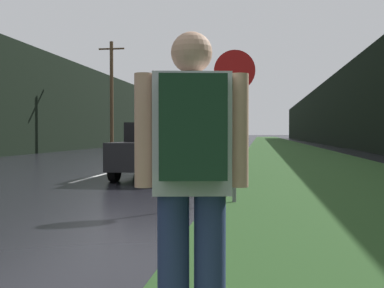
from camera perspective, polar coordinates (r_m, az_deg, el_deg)
The scene contains 10 objects.
grass_verge at distance 39.50m, azimuth 11.03°, elevation -0.54°, with size 6.00×240.00×0.02m, color #26471E.
lane_stripe_c at distance 14.02m, azimuth -11.93°, elevation -3.91°, with size 0.12×3.00×0.01m, color silver.
lane_stripe_d at distance 20.72m, azimuth -5.30°, elevation -2.21°, with size 0.12×3.00×0.01m, color silver.
treeline_far_side at distance 51.57m, azimuth -8.45°, elevation 3.52°, with size 2.00×140.00×6.54m, color black.
treeline_near_side at distance 50.12m, azimuth 17.32°, elevation 3.78°, with size 2.00×140.00×6.97m, color black.
utility_pole_far at distance 33.64m, azimuth -9.50°, elevation 5.78°, with size 1.80×0.24×7.55m.
stop_sign at distance 8.76m, azimuth 5.06°, elevation 4.44°, with size 0.75×0.07×2.78m.
hitchhiker_with_backpack at distance 2.66m, azimuth -0.02°, elevation -3.47°, with size 0.63×0.48×1.84m.
car_passing_near at distance 13.77m, azimuth -3.92°, elevation -0.73°, with size 2.03×4.12×1.56m.
delivery_truck at distance 85.09m, azimuth 3.52°, elevation 1.65°, with size 2.65×7.56×3.33m.
Camera 1 is at (4.77, 0.58, 1.27)m, focal length 45.00 mm.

